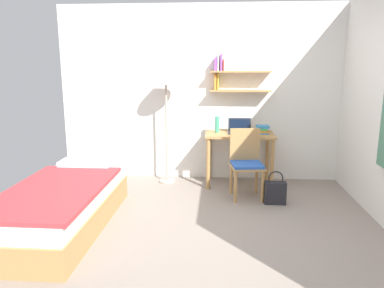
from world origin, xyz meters
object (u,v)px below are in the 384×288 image
bed (61,206)px  water_bottle (217,125)px  laptop (240,129)px  handbag (275,192)px  desk (239,143)px  desk_chair (246,161)px  book_stack (262,130)px  standing_lamp (166,82)px

bed → water_bottle: 2.44m
laptop → handbag: size_ratio=0.79×
desk → water_bottle: 0.42m
desk_chair → laptop: bearing=96.6°
desk → laptop: laptop is taller
desk → book_stack: size_ratio=4.07×
standing_lamp → water_bottle: standing_lamp is taller
handbag → bed: bearing=-160.3°
water_bottle → desk_chair: bearing=-55.2°
desk → standing_lamp: bearing=179.0°
desk → handbag: size_ratio=2.29×
desk_chair → book_stack: bearing=65.4°
desk → laptop: 0.21m
standing_lamp → water_bottle: bearing=2.3°
standing_lamp → book_stack: standing_lamp is taller
desk_chair → bed: bearing=-151.5°
standing_lamp → laptop: bearing=1.4°
desk_chair → handbag: size_ratio=2.10×
bed → water_bottle: (1.66, 1.67, 0.64)m
standing_lamp → handbag: bearing=-27.8°
desk → bed: bearing=-140.6°
bed → water_bottle: water_bottle is taller
standing_lamp → laptop: size_ratio=4.98×
handbag → book_stack: bearing=96.9°
desk → standing_lamp: (-1.07, 0.02, 0.87)m
laptop → handbag: laptop is taller
bed → desk: size_ratio=2.09×
handbag → water_bottle: bearing=132.6°
standing_lamp → book_stack: (1.39, 0.03, -0.67)m
desk → water_bottle: bearing=171.6°
bed → desk_chair: desk_chair is taller
desk_chair → laptop: 0.65m
laptop → desk_chair: bearing=-83.4°
bed → standing_lamp: 2.26m
desk_chair → water_bottle: 0.79m
desk → water_bottle: (-0.33, 0.05, 0.27)m
desk_chair → book_stack: (0.26, 0.56, 0.32)m
standing_lamp → desk_chair: bearing=-25.2°
desk → laptop: bearing=89.8°
bed → desk_chair: size_ratio=2.27×
book_stack → handbag: 1.05m
bed → desk: (1.98, 1.63, 0.37)m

